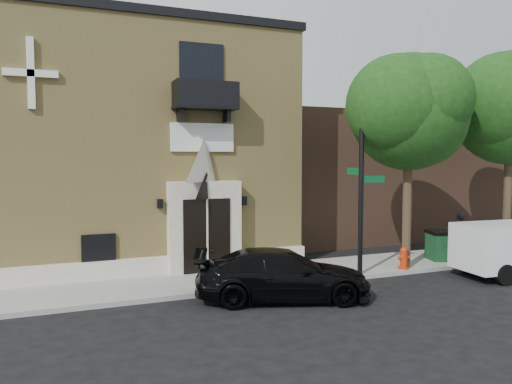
% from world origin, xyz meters
% --- Properties ---
extents(ground, '(120.00, 120.00, 0.00)m').
position_xyz_m(ground, '(0.00, 0.00, 0.00)').
color(ground, black).
rests_on(ground, ground).
extents(sidewalk, '(42.00, 3.00, 0.15)m').
position_xyz_m(sidewalk, '(1.00, 1.50, 0.07)').
color(sidewalk, gray).
rests_on(sidewalk, ground).
extents(church, '(12.20, 11.01, 9.30)m').
position_xyz_m(church, '(-2.99, 7.95, 4.63)').
color(church, tan).
rests_on(church, ground).
extents(neighbour_building, '(18.00, 8.00, 6.40)m').
position_xyz_m(neighbour_building, '(12.00, 9.00, 3.20)').
color(neighbour_building, brown).
rests_on(neighbour_building, ground).
extents(street_tree_left, '(4.97, 4.38, 7.77)m').
position_xyz_m(street_tree_left, '(6.03, 0.35, 5.87)').
color(street_tree_left, '#38281C').
rests_on(street_tree_left, sidewalk).
extents(black_sedan, '(5.55, 3.59, 1.50)m').
position_xyz_m(black_sedan, '(0.23, -1.12, 0.75)').
color(black_sedan, black).
rests_on(black_sedan, ground).
extents(street_sign, '(1.01, 1.01, 6.37)m').
position_xyz_m(street_sign, '(3.85, 0.22, 3.35)').
color(street_sign, black).
rests_on(street_sign, sidewalk).
extents(fire_hydrant, '(0.46, 0.37, 0.81)m').
position_xyz_m(fire_hydrant, '(5.74, 0.26, 0.55)').
color(fire_hydrant, '#B42D0C').
rests_on(fire_hydrant, sidewalk).
extents(dumpster, '(1.96, 1.43, 1.15)m').
position_xyz_m(dumpster, '(8.56, 0.92, 0.73)').
color(dumpster, '#0E3616').
rests_on(dumpster, sidewalk).
extents(planter, '(0.90, 0.84, 0.81)m').
position_xyz_m(planter, '(-1.01, 2.68, 0.55)').
color(planter, '#43602F').
rests_on(planter, sidewalk).
extents(pedestrian_near, '(0.78, 0.61, 1.87)m').
position_xyz_m(pedestrian_near, '(9.04, 0.99, 1.09)').
color(pedestrian_near, black).
rests_on(pedestrian_near, sidewalk).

